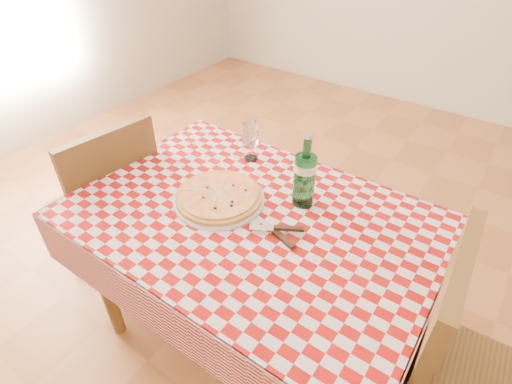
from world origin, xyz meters
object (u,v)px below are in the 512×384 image
chair_near (460,369)px  water_bottle (305,170)px  chair_far (112,200)px  pizza_plate (219,196)px  dining_table (251,235)px  wine_glass (251,142)px

chair_near → water_bottle: (-0.67, 0.19, 0.35)m
water_bottle → chair_far: bearing=-163.8°
chair_near → chair_far: bearing=179.1°
pizza_plate → dining_table: bearing=-0.2°
chair_far → water_bottle: 0.97m
dining_table → chair_far: chair_far is taller
chair_near → pizza_plate: (-0.93, 0.02, 0.22)m
pizza_plate → chair_near: bearing=-1.4°
dining_table → water_bottle: bearing=56.4°
chair_near → wine_glass: size_ratio=5.74×
dining_table → wine_glass: size_ratio=7.06×
pizza_plate → wine_glass: 0.32m
chair_far → wine_glass: bearing=-135.4°
pizza_plate → water_bottle: 0.34m
pizza_plate → water_bottle: (0.26, 0.17, 0.12)m
water_bottle → wine_glass: size_ratio=1.72×
dining_table → chair_near: bearing=-1.6°
chair_far → wine_glass: size_ratio=5.50×
pizza_plate → wine_glass: wine_glass is taller
chair_near → wine_glass: (-1.00, 0.33, 0.28)m
chair_far → pizza_plate: 0.65m
dining_table → chair_far: size_ratio=1.28×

